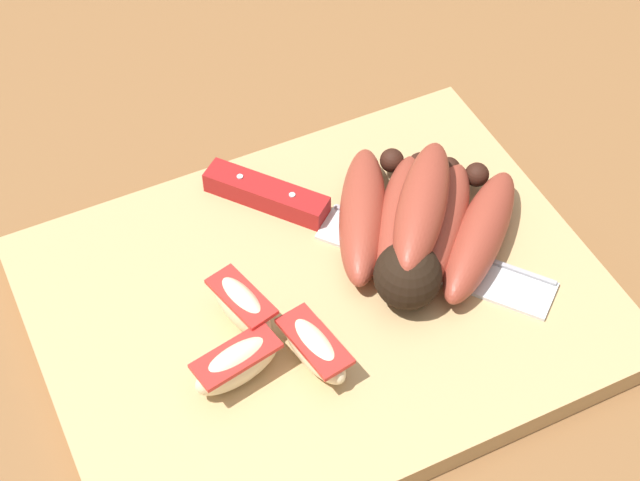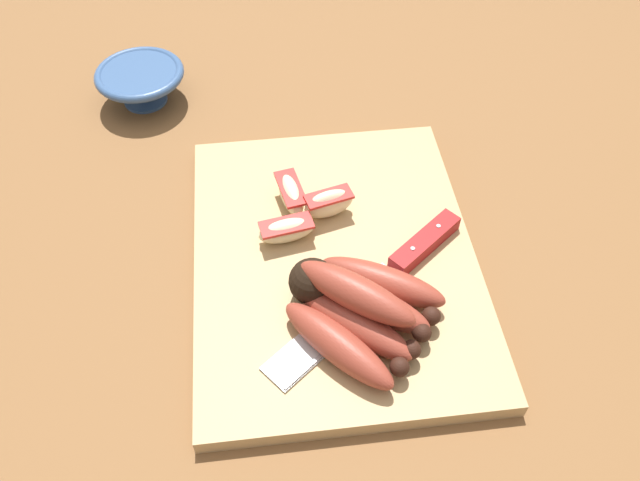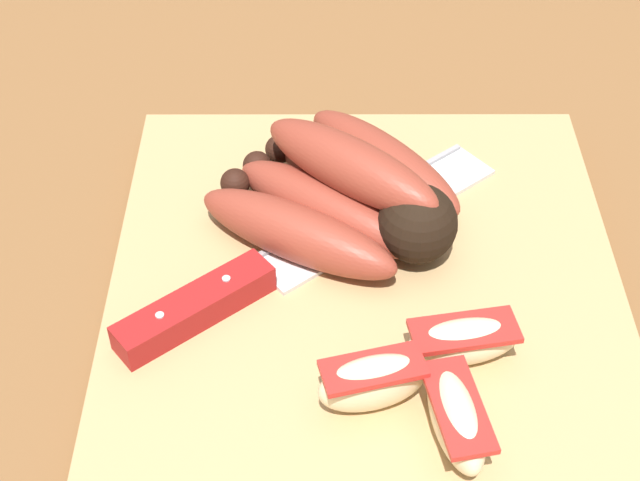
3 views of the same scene
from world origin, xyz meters
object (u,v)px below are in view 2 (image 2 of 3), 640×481
(chefs_knife, at_px, (396,269))
(ceramic_bowl, at_px, (142,83))
(apple_wedge_near, at_px, (287,230))
(apple_wedge_far, at_px, (291,194))
(banana_bunch, at_px, (356,306))
(apple_wedge_middle, at_px, (329,203))

(chefs_knife, bearing_deg, ceramic_bowl, -141.05)
(ceramic_bowl, bearing_deg, apple_wedge_near, 30.80)
(chefs_knife, distance_m, ceramic_bowl, 0.46)
(apple_wedge_far, bearing_deg, banana_bunch, 16.64)
(apple_wedge_far, distance_m, ceramic_bowl, 0.31)
(apple_wedge_near, bearing_deg, chefs_knife, 61.48)
(banana_bunch, xyz_separation_m, ceramic_bowl, (-0.41, -0.24, -0.01))
(apple_wedge_far, bearing_deg, apple_wedge_middle, 62.69)
(apple_wedge_middle, height_order, ceramic_bowl, apple_wedge_middle)
(apple_wedge_middle, xyz_separation_m, ceramic_bowl, (-0.27, -0.23, -0.01))
(apple_wedge_middle, bearing_deg, banana_bunch, 3.30)
(apple_wedge_middle, bearing_deg, chefs_knife, 33.69)
(chefs_knife, distance_m, apple_wedge_far, 0.15)
(banana_bunch, bearing_deg, ceramic_bowl, -150.11)
(banana_bunch, bearing_deg, apple_wedge_middle, -176.70)
(banana_bunch, relative_size, ceramic_bowl, 1.48)
(banana_bunch, relative_size, apple_wedge_middle, 2.90)
(chefs_knife, relative_size, apple_wedge_far, 3.47)
(chefs_knife, height_order, apple_wedge_far, apple_wedge_far)
(apple_wedge_near, relative_size, apple_wedge_far, 0.99)
(apple_wedge_middle, bearing_deg, apple_wedge_far, -117.31)
(apple_wedge_near, height_order, ceramic_bowl, ceramic_bowl)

